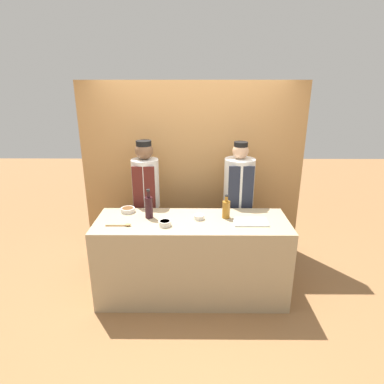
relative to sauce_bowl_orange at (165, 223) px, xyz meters
The scene contains 12 objects.
ground_plane 1.02m from the sauce_bowl_orange, 26.44° to the left, with size 14.00×14.00×0.00m, color olive.
cabinet_wall 1.23m from the sauce_bowl_orange, 76.37° to the left, with size 2.94×0.18×2.40m.
counter 0.59m from the sauce_bowl_orange, 26.44° to the left, with size 2.12×0.72×0.94m.
sauce_bowl_orange is the anchor object (origin of this frame).
sauce_bowl_brown 0.60m from the sauce_bowl_orange, 141.15° to the left, with size 0.16×0.16×0.05m.
sauce_bowl_yellow 0.40m from the sauce_bowl_orange, 26.58° to the left, with size 0.11×0.11×0.05m.
cutting_board 0.92m from the sauce_bowl_orange, ahead, with size 0.37×0.21×0.02m.
bottle_amber 0.70m from the sauce_bowl_orange, 18.39° to the left, with size 0.09×0.09×0.27m.
bottle_wine 0.31m from the sauce_bowl_orange, 131.73° to the left, with size 0.09×0.09×0.33m.
wooden_spoon 0.45m from the sauce_bowl_orange, behind, with size 0.27×0.05×0.03m.
chef_left 0.80m from the sauce_bowl_orange, 112.03° to the left, with size 0.34×0.34×1.71m.
chef_right 1.14m from the sauce_bowl_orange, 40.57° to the left, with size 0.38×0.38×1.70m.
Camera 1 is at (0.02, -3.22, 2.38)m, focal length 30.00 mm.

